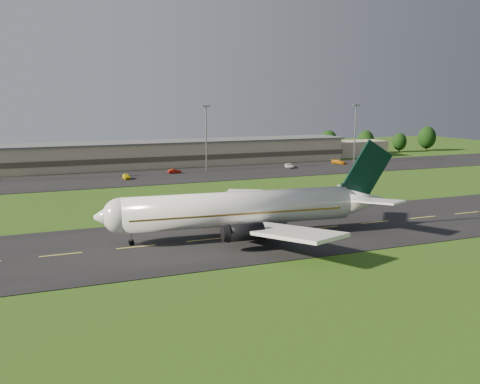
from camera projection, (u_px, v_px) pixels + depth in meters
name	position (u px, v px, depth m)	size (l,w,h in m)	color
ground	(323.00, 228.00, 94.15)	(360.00, 360.00, 0.00)	#284B12
taxiway	(323.00, 228.00, 94.14)	(220.00, 30.00, 0.10)	black
apron	(199.00, 174.00, 159.92)	(260.00, 30.00, 0.10)	black
airliner	(244.00, 209.00, 87.72)	(51.28, 42.02, 15.57)	white
terminal	(195.00, 153.00, 183.68)	(145.00, 16.00, 8.40)	tan
light_mast_centre	(206.00, 130.00, 166.85)	(2.40, 1.20, 20.35)	gray
light_mast_east	(355.00, 126.00, 187.07)	(2.40, 1.20, 20.35)	gray
tree_line	(275.00, 144.00, 205.57)	(198.08, 8.89, 10.48)	black
service_vehicle_a	(126.00, 176.00, 150.25)	(1.78, 4.42, 1.51)	#D8C30C
service_vehicle_b	(175.00, 171.00, 161.53)	(1.38, 3.97, 1.31)	#9C130A
service_vehicle_c	(289.00, 166.00, 174.12)	(2.41, 5.22, 1.45)	white
service_vehicle_d	(339.00, 162.00, 184.39)	(2.09, 5.13, 1.49)	orange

